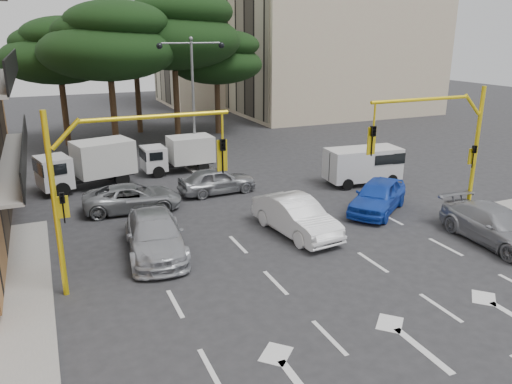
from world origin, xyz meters
TOP-DOWN VIEW (x-y plane):
  - ground at (0.00, 0.00)m, footprint 120.00×120.00m
  - median_strip at (0.00, 16.00)m, footprint 1.40×6.00m
  - apartment_beige_near at (19.95, 32.00)m, footprint 20.20×12.15m
  - apartment_beige_far at (12.95, 44.00)m, footprint 16.20×12.15m
  - pine_left_near at (-3.94, 21.96)m, footprint 9.15×9.15m
  - pine_center at (1.06, 23.96)m, footprint 9.98×9.98m
  - pine_left_far at (-6.94, 25.96)m, footprint 8.32×8.32m
  - pine_right at (5.06, 25.96)m, footprint 7.49×7.49m
  - pine_back at (-0.94, 28.96)m, footprint 9.15×9.15m
  - signal_mast_right at (6.80, 1.99)m, footprint 5.79×0.37m
  - signal_mast_left at (-6.80, 1.99)m, footprint 5.79×0.37m
  - street_lamp_center at (0.00, 16.00)m, footprint 4.16×0.36m
  - car_white_hatch at (0.67, 3.62)m, footprint 2.20×4.88m
  - car_blue_compact at (5.52, 4.54)m, footprint 4.71×4.17m
  - car_silver_wagon at (-5.21, 4.06)m, footprint 2.66×5.38m
  - car_silver_cross_a at (-5.12, 9.27)m, footprint 4.81×2.64m
  - car_silver_cross_b at (-0.54, 10.24)m, footprint 4.17×1.84m
  - car_silver_parked at (7.60, -0.42)m, footprint 2.31×5.14m
  - van_white at (7.55, 8.71)m, footprint 4.28×2.23m
  - box_truck_a at (-6.68, 14.00)m, footprint 5.44×3.27m
  - box_truck_b at (-1.29, 15.23)m, footprint 4.39×1.96m

SIDE VIEW (x-z plane):
  - ground at x=0.00m, z-range 0.00..0.00m
  - median_strip at x=0.00m, z-range 0.00..0.15m
  - car_silver_cross_a at x=-5.12m, z-range 0.00..1.28m
  - car_silver_cross_b at x=-0.54m, z-range 0.00..1.40m
  - car_silver_parked at x=7.60m, z-range 0.00..1.46m
  - car_silver_wagon at x=-5.21m, z-range 0.00..1.50m
  - car_blue_compact at x=5.52m, z-range 0.00..1.54m
  - car_white_hatch at x=0.67m, z-range 0.00..1.55m
  - van_white at x=7.55m, z-range 0.00..2.07m
  - box_truck_b at x=-1.29m, z-range 0.00..2.13m
  - box_truck_a at x=-6.68m, z-range 0.00..2.50m
  - signal_mast_right at x=6.80m, z-range 0.88..6.88m
  - signal_mast_left at x=-6.80m, z-range 0.88..6.88m
  - street_lamp_center at x=0.00m, z-range 1.54..9.31m
  - pine_right at x=5.06m, z-range 2.03..10.40m
  - pine_left_far at x=-6.94m, z-range 2.26..11.56m
  - pine_left_near at x=-3.94m, z-range 2.49..12.72m
  - pine_back at x=-0.94m, z-range 2.49..12.72m
  - pine_center at x=1.06m, z-range 2.72..13.88m
  - apartment_beige_far at x=12.95m, z-range 0.00..16.70m
  - apartment_beige_near at x=19.95m, z-range 0.00..18.70m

